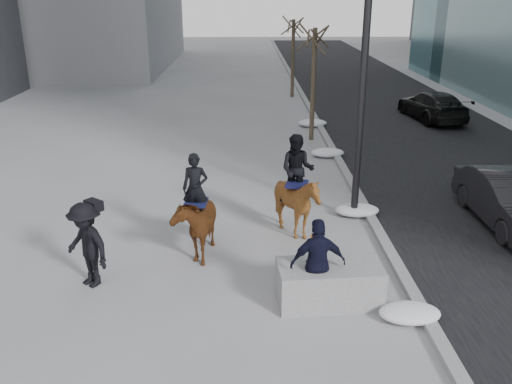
{
  "coord_description": "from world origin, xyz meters",
  "views": [
    {
      "loc": [
        -0.24,
        -9.66,
        5.58
      ],
      "look_at": [
        0.0,
        1.2,
        1.5
      ],
      "focal_mm": 38.0,
      "sensor_mm": 36.0,
      "label": 1
    }
  ],
  "objects_px": {
    "car_near": "(510,200)",
    "mounted_left": "(196,218)",
    "planter": "(329,284)",
    "mounted_right": "(297,197)"
  },
  "relations": [
    {
      "from": "car_near",
      "to": "mounted_left",
      "type": "distance_m",
      "value": 7.8
    },
    {
      "from": "planter",
      "to": "mounted_left",
      "type": "bearing_deg",
      "value": 141.76
    },
    {
      "from": "planter",
      "to": "car_near",
      "type": "bearing_deg",
      "value": 34.79
    },
    {
      "from": "planter",
      "to": "mounted_left",
      "type": "distance_m",
      "value": 3.4
    },
    {
      "from": "mounted_right",
      "to": "planter",
      "type": "bearing_deg",
      "value": -83.59
    },
    {
      "from": "planter",
      "to": "car_near",
      "type": "height_order",
      "value": "car_near"
    },
    {
      "from": "car_near",
      "to": "mounted_right",
      "type": "relative_size",
      "value": 1.62
    },
    {
      "from": "mounted_right",
      "to": "car_near",
      "type": "bearing_deg",
      "value": 5.21
    },
    {
      "from": "car_near",
      "to": "mounted_left",
      "type": "xyz_separation_m",
      "value": [
        -7.67,
        -1.4,
        0.19
      ]
    },
    {
      "from": "planter",
      "to": "mounted_left",
      "type": "relative_size",
      "value": 0.84
    }
  ]
}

